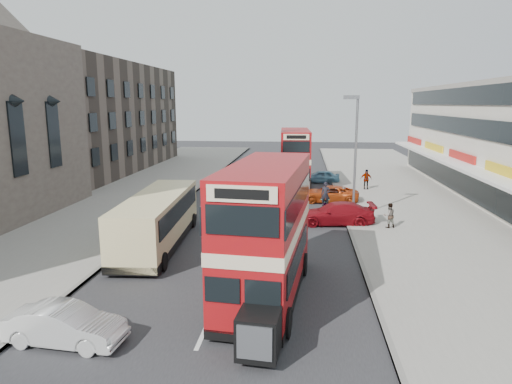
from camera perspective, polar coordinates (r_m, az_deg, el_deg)
The scene contains 18 objects.
ground at distance 14.22m, azimuth -8.65°, elevation -21.34°, with size 160.00×160.00×0.00m, color #28282B.
road_surface at distance 32.63m, azimuth 0.19°, elevation -2.32°, with size 12.00×90.00×0.01m, color #28282B.
pavement_right at distance 33.62m, azimuth 21.00°, elevation -2.55°, with size 12.00×90.00×0.15m, color gray.
pavement_left at distance 35.85m, azimuth -19.27°, elevation -1.61°, with size 12.00×90.00×0.15m, color gray.
kerb_left at distance 33.77m, azimuth -10.17°, elevation -1.91°, with size 0.20×90.00×0.16m, color gray.
kerb_right at distance 32.59m, azimuth 10.93°, elevation -2.42°, with size 0.20×90.00×0.16m, color gray.
brick_terrace at distance 55.64m, azimuth -21.20°, elevation 8.76°, with size 14.00×28.00×12.00m, color #66594C.
street_lamp at distance 29.89m, azimuth 12.39°, elevation 5.48°, with size 1.00×0.20×8.12m.
bus_main at distance 17.57m, azimuth 1.31°, elevation -4.98°, with size 3.38×9.61×5.18m.
bus_second at distance 41.35m, azimuth 4.95°, elevation 4.28°, with size 2.90×9.29×5.09m.
coach at distance 24.83m, azimuth -12.37°, elevation -3.26°, with size 3.08×9.96×2.61m.
car_left_front at distance 16.21m, azimuth -23.06°, elevation -15.26°, with size 1.35×3.88×1.28m, color silver.
car_right_a at distance 29.13m, azimuth 10.05°, elevation -2.71°, with size 1.99×4.90×1.42m, color maroon.
car_right_b at distance 35.64m, azimuth 9.21°, elevation -0.26°, with size 2.12×4.60×1.28m, color #BA4112.
car_right_c at distance 44.23m, azimuth 8.20°, elevation 1.95°, with size 1.46×3.63×1.24m, color #63A7C6.
pedestrian_near at distance 28.58m, azimuth 16.53°, elevation -2.85°, with size 0.57×0.39×1.54m, color gray.
pedestrian_far at distance 40.95m, azimuth 13.78°, elevation 1.58°, with size 1.02×0.43×1.75m, color gray.
cyclist at distance 32.57m, azimuth 8.78°, elevation -1.21°, with size 0.81×1.92×2.12m.
Camera 1 is at (3.22, -11.57, 7.61)m, focal length 31.55 mm.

